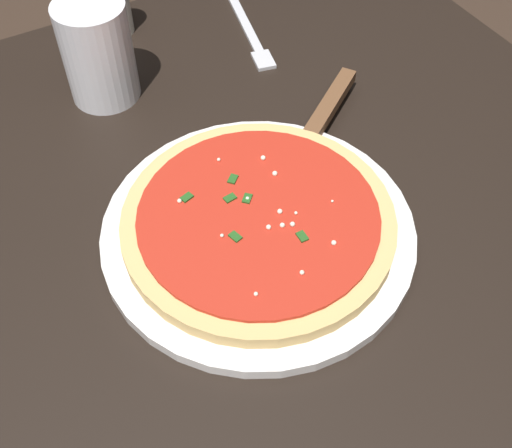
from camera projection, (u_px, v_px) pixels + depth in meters
name	position (u px, v px, depth m)	size (l,w,h in m)	color
restaurant_table	(243.00, 288.00, 0.78)	(0.91, 0.84, 0.75)	black
serving_plate	(256.00, 232.00, 0.64)	(0.31, 0.31, 0.01)	white
pizza	(256.00, 222.00, 0.62)	(0.27, 0.27, 0.02)	#DBB26B
pizza_server	(316.00, 128.00, 0.71)	(0.21, 0.16, 0.01)	silver
cup_tall_drink	(98.00, 52.00, 0.73)	(0.08, 0.08, 0.12)	silver
fork	(250.00, 33.00, 0.86)	(0.06, 0.19, 0.00)	silver
parmesan_shaker	(114.00, 6.00, 0.84)	(0.05, 0.05, 0.07)	silver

